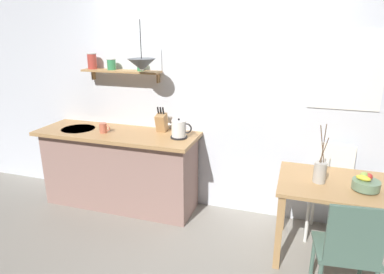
# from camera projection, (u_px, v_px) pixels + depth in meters

# --- Properties ---
(ground_plane) EXTENTS (14.00, 14.00, 0.00)m
(ground_plane) POSITION_uv_depth(u_px,v_px,m) (194.00, 233.00, 3.49)
(ground_plane) COLOR gray
(back_wall) EXTENTS (6.80, 0.11, 2.70)m
(back_wall) POSITION_uv_depth(u_px,v_px,m) (231.00, 93.00, 3.61)
(back_wall) COLOR silver
(back_wall) RESTS_ON ground_plane
(kitchen_counter) EXTENTS (1.83, 0.63, 0.91)m
(kitchen_counter) POSITION_uv_depth(u_px,v_px,m) (120.00, 168.00, 3.93)
(kitchen_counter) COLOR gray
(kitchen_counter) RESTS_ON ground_plane
(wall_shelf) EXTENTS (0.92, 0.20, 0.31)m
(wall_shelf) POSITION_uv_depth(u_px,v_px,m) (114.00, 67.00, 3.77)
(wall_shelf) COLOR tan
(dining_table) EXTENTS (1.02, 0.73, 0.74)m
(dining_table) POSITION_uv_depth(u_px,v_px,m) (338.00, 195.00, 2.96)
(dining_table) COLOR tan
(dining_table) RESTS_ON ground_plane
(dining_chair_near) EXTENTS (0.47, 0.43, 0.90)m
(dining_chair_near) POSITION_uv_depth(u_px,v_px,m) (348.00, 249.00, 2.41)
(dining_chair_near) COLOR #4C6B5B
(dining_chair_near) RESTS_ON ground_plane
(dining_chair_far) EXTENTS (0.45, 0.48, 0.93)m
(dining_chair_far) POSITION_uv_depth(u_px,v_px,m) (332.00, 187.00, 3.33)
(dining_chair_far) COLOR white
(dining_chair_far) RESTS_ON ground_plane
(fruit_bowl) EXTENTS (0.22, 0.22, 0.14)m
(fruit_bowl) POSITION_uv_depth(u_px,v_px,m) (366.00, 183.00, 2.78)
(fruit_bowl) COLOR slate
(fruit_bowl) RESTS_ON dining_table
(twig_vase) EXTENTS (0.11, 0.11, 0.53)m
(twig_vase) POSITION_uv_depth(u_px,v_px,m) (320.00, 172.00, 2.91)
(twig_vase) COLOR #B7B2A8
(twig_vase) RESTS_ON dining_table
(electric_kettle) EXTENTS (0.26, 0.18, 0.21)m
(electric_kettle) POSITION_uv_depth(u_px,v_px,m) (179.00, 129.00, 3.55)
(electric_kettle) COLOR black
(electric_kettle) RESTS_ON kitchen_counter
(knife_block) EXTENTS (0.11, 0.16, 0.29)m
(knife_block) POSITION_uv_depth(u_px,v_px,m) (162.00, 122.00, 3.76)
(knife_block) COLOR tan
(knife_block) RESTS_ON kitchen_counter
(coffee_mug_by_sink) EXTENTS (0.13, 0.08, 0.11)m
(coffee_mug_by_sink) POSITION_uv_depth(u_px,v_px,m) (104.00, 128.00, 3.74)
(coffee_mug_by_sink) COLOR #C6664C
(coffee_mug_by_sink) RESTS_ON kitchen_counter
(pendant_lamp) EXTENTS (0.29, 0.29, 0.49)m
(pendant_lamp) POSITION_uv_depth(u_px,v_px,m) (142.00, 65.00, 3.40)
(pendant_lamp) COLOR black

